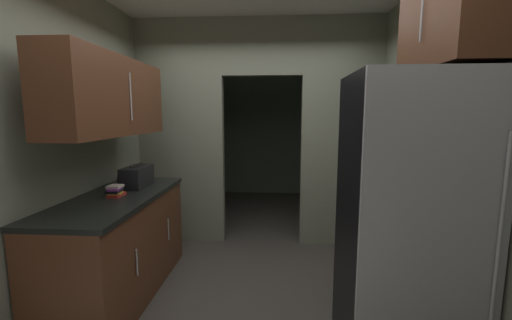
# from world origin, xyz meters

# --- Properties ---
(ground) EXTENTS (20.00, 20.00, 0.00)m
(ground) POSITION_xyz_m (0.00, 0.00, 0.00)
(ground) COLOR #47423D
(kitchen_partition) EXTENTS (3.02, 0.12, 2.79)m
(kitchen_partition) POSITION_xyz_m (-0.02, 1.51, 1.51)
(kitchen_partition) COLOR gray
(kitchen_partition) RESTS_ON ground
(adjoining_room_shell) EXTENTS (3.02, 2.71, 2.79)m
(adjoining_room_shell) POSITION_xyz_m (0.00, 3.32, 1.40)
(adjoining_room_shell) COLOR slate
(adjoining_room_shell) RESTS_ON ground
(kitchen_flank_left) EXTENTS (0.10, 4.01, 2.79)m
(kitchen_flank_left) POSITION_xyz_m (-1.56, -0.50, 1.40)
(kitchen_flank_left) COLOR gray
(kitchen_flank_left) RESTS_ON ground
(kitchen_flank_right) EXTENTS (0.10, 4.01, 2.79)m
(kitchen_flank_right) POSITION_xyz_m (1.56, -0.50, 1.40)
(kitchen_flank_right) COLOR gray
(kitchen_flank_right) RESTS_ON ground
(refrigerator) EXTENTS (0.78, 0.74, 1.90)m
(refrigerator) POSITION_xyz_m (1.10, -0.47, 0.95)
(refrigerator) COLOR black
(refrigerator) RESTS_ON ground
(lower_cabinet_run) EXTENTS (0.68, 1.68, 0.93)m
(lower_cabinet_run) POSITION_xyz_m (-1.17, 0.16, 0.47)
(lower_cabinet_run) COLOR brown
(lower_cabinet_run) RESTS_ON ground
(upper_cabinet_counterside) EXTENTS (0.36, 1.51, 0.66)m
(upper_cabinet_counterside) POSITION_xyz_m (-1.17, 0.16, 1.79)
(upper_cabinet_counterside) COLOR brown
(boombox) EXTENTS (0.21, 0.39, 0.23)m
(boombox) POSITION_xyz_m (-1.14, 0.53, 1.03)
(boombox) COLOR black
(boombox) RESTS_ON lower_cabinet_run
(book_stack) EXTENTS (0.14, 0.17, 0.10)m
(book_stack) POSITION_xyz_m (-1.16, 0.13, 0.98)
(book_stack) COLOR red
(book_stack) RESTS_ON lower_cabinet_run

